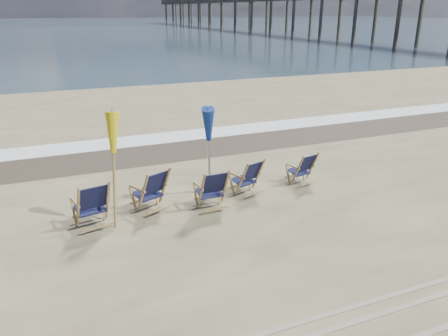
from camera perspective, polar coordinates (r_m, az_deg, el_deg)
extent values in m
plane|color=#324754|center=(134.81, -21.78, 16.83)|extent=(400.00, 400.00, 0.00)
cube|color=silver|center=(16.05, -8.34, 3.90)|extent=(200.00, 1.40, 0.01)
cube|color=#42362A|center=(14.65, -6.87, 2.40)|extent=(200.00, 2.60, 0.00)
cylinder|color=#A58349|center=(9.43, -14.21, -0.35)|extent=(0.06, 0.06, 2.44)
cone|color=yellow|center=(9.21, -14.60, 3.99)|extent=(0.30, 0.30, 0.85)
cylinder|color=#A5A5AD|center=(10.50, -1.98, 2.35)|extent=(0.06, 0.06, 2.43)
cone|color=navy|center=(10.30, -2.03, 6.29)|extent=(0.30, 0.30, 0.85)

